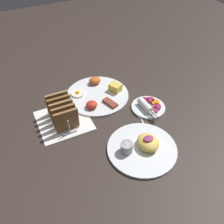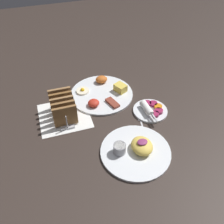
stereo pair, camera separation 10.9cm
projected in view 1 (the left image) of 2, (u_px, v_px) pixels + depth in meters
The scene contains 7 objects.
ground_plane at pixel (107, 119), 1.10m from camera, with size 3.00×3.00×0.00m, color #332823.
napkin_flat at pixel (64, 120), 1.09m from camera, with size 0.22×0.22×0.00m.
plate_breakfast at pixel (98, 94), 1.21m from camera, with size 0.30×0.30×0.05m.
plate_condiments at pixel (148, 106), 1.14m from camera, with size 0.16×0.17×0.04m.
plate_foreground at pixel (142, 147), 0.97m from camera, with size 0.27×0.27×0.06m.
toast_rack at pixel (62, 112), 1.06m from camera, with size 0.10×0.18×0.10m.
teaspoon at pixel (143, 121), 1.08m from camera, with size 0.04×0.13×0.01m.
Camera 1 is at (-0.32, -0.72, 0.77)m, focal length 40.00 mm.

